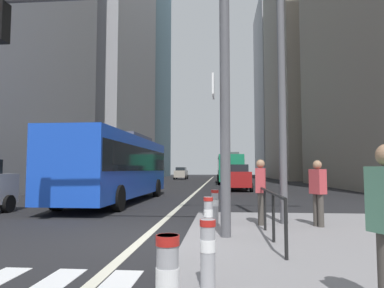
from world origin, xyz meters
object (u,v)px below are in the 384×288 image
Objects in this scene: city_bus_blue_oncoming at (118,164)px; bollard_back at (215,205)px; bollard_front at (167,285)px; bollard_right at (208,216)px; car_receding_far at (232,176)px; pedestrian_waiting at (318,190)px; car_receding_near at (237,177)px; car_oncoming_mid at (181,173)px; pedestrian_walking at (261,188)px; bollard_left at (208,250)px; city_bus_red_distant at (230,168)px; traffic_signal_gantry at (143,58)px; street_lamp_post at (281,34)px; city_bus_red_receding at (229,167)px.

city_bus_blue_oncoming is 8.97m from bollard_back.
bollard_front is 4.38m from bollard_right.
city_bus_blue_oncoming is 2.76× the size of car_receding_far.
bollard_right is 0.52× the size of pedestrian_waiting.
car_receding_far is (-0.16, 4.88, 0.00)m from car_receding_near.
car_oncoming_mid and car_receding_near have the same top height.
bollard_left is at bearing -103.43° from pedestrian_walking.
city_bus_blue_oncoming is 1.06× the size of city_bus_red_distant.
car_receding_near is at bearing 86.62° from bollard_left.
car_receding_far is 2.45× the size of pedestrian_walking.
street_lamp_post is (3.38, 1.97, 1.20)m from traffic_signal_gantry.
car_oncoming_mid is at bearing 97.24° from bollard_right.
bollard_left is 5.49m from pedestrian_waiting.
pedestrian_walking is (-0.11, -17.08, 0.10)m from car_receding_near.
city_bus_red_receding reaches higher than bollard_left.
pedestrian_walking is (7.59, -47.48, 0.10)m from car_oncoming_mid.
car_receding_near is 17.39m from street_lamp_post.
street_lamp_post is 8.91× the size of bollard_back.
pedestrian_walking is (0.05, -21.97, 0.10)m from car_receding_far.
bollard_back is at bearing -56.99° from city_bus_blue_oncoming.
city_bus_blue_oncoming is 2.76× the size of car_receding_near.
pedestrian_waiting is 1.42m from pedestrian_walking.
street_lamp_post is 4.82× the size of pedestrian_waiting.
city_bus_red_distant reaches higher than car_oncoming_mid.
city_bus_blue_oncoming is 24.32m from city_bus_red_receding.
city_bus_red_distant is at bearing 88.06° from bollard_back.
city_bus_red_receding and city_bus_red_distant have the same top height.
traffic_signal_gantry is (-2.63, -32.69, 2.24)m from city_bus_red_receding.
bollard_front is at bearing -91.99° from city_bus_red_distant.
bollard_front is at bearing -92.05° from city_bus_red_receding.
city_bus_red_receding is 9.03m from car_receding_far.
city_bus_red_distant is 50.68m from pedestrian_waiting.
bollard_front is (6.13, -53.89, -0.34)m from car_oncoming_mid.
city_bus_red_distant is 52.39m from traffic_signal_gantry.
car_receding_far is at bearing 67.70° from city_bus_blue_oncoming.
pedestrian_walking is (1.29, 2.03, 0.46)m from bollard_right.
bollard_left is (6.40, -52.46, -0.38)m from car_oncoming_mid.
car_oncoming_mid is at bearing 99.86° from street_lamp_post.
city_bus_red_receding is at bearing 88.30° from bollard_left.
pedestrian_waiting is (7.44, -7.53, -0.77)m from city_bus_blue_oncoming.
city_bus_red_distant reaches higher than pedestrian_walking.
car_oncoming_mid is 4.96× the size of bollard_back.
traffic_signal_gantry is at bearing 168.17° from bollard_right.
city_bus_red_distant is at bearing 90.13° from street_lamp_post.
bollard_back is at bearing -91.98° from city_bus_red_receding.
city_bus_red_distant is 2.61× the size of car_receding_far.
city_bus_blue_oncoming reaches higher than bollard_right.
traffic_signal_gantry is 5.37m from pedestrian_waiting.
car_receding_near is 4.60× the size of bollard_back.
city_bus_blue_oncoming is at bearing 133.07° from street_lamp_post.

